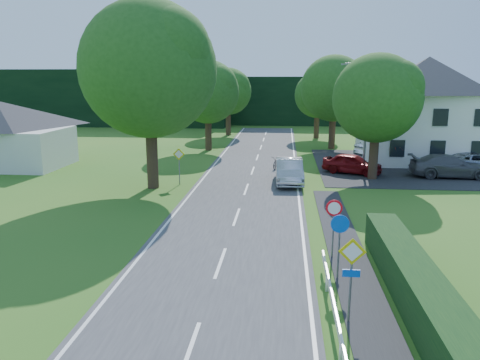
# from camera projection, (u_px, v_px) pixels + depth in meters

# --- Properties ---
(road) EXTENTS (7.00, 80.00, 0.04)m
(road) POSITION_uv_depth(u_px,v_px,m) (240.00, 207.00, 25.64)
(road) COLOR #3A3A3D
(road) RESTS_ON ground
(parking_pad) EXTENTS (14.00, 16.00, 0.04)m
(parking_pad) POSITION_uv_depth(u_px,v_px,m) (406.00, 166.00, 37.16)
(parking_pad) COLOR black
(parking_pad) RESTS_ON ground
(line_edge_left) EXTENTS (0.12, 80.00, 0.01)m
(line_edge_left) POSITION_uv_depth(u_px,v_px,m) (182.00, 205.00, 25.94)
(line_edge_left) COLOR white
(line_edge_left) RESTS_ON road
(line_edge_right) EXTENTS (0.12, 80.00, 0.01)m
(line_edge_right) POSITION_uv_depth(u_px,v_px,m) (300.00, 208.00, 25.33)
(line_edge_right) COLOR white
(line_edge_right) RESTS_ON road
(line_centre) EXTENTS (0.12, 80.00, 0.01)m
(line_centre) POSITION_uv_depth(u_px,v_px,m) (240.00, 206.00, 25.63)
(line_centre) COLOR white
(line_centre) RESTS_ON road
(tree_main) EXTENTS (9.40, 9.40, 11.64)m
(tree_main) POSITION_uv_depth(u_px,v_px,m) (150.00, 96.00, 28.83)
(tree_main) COLOR #225018
(tree_main) RESTS_ON ground
(tree_left_far) EXTENTS (7.00, 7.00, 8.58)m
(tree_left_far) POSITION_uv_depth(u_px,v_px,m) (208.00, 106.00, 44.62)
(tree_left_far) COLOR #225018
(tree_left_far) RESTS_ON ground
(tree_right_far) EXTENTS (7.40, 7.40, 9.09)m
(tree_right_far) POSITION_uv_depth(u_px,v_px,m) (333.00, 102.00, 45.39)
(tree_right_far) COLOR #225018
(tree_right_far) RESTS_ON ground
(tree_left_back) EXTENTS (6.60, 6.60, 8.07)m
(tree_left_back) POSITION_uv_depth(u_px,v_px,m) (228.00, 102.00, 56.29)
(tree_left_back) COLOR #225018
(tree_left_back) RESTS_ON ground
(tree_right_back) EXTENTS (6.20, 6.20, 7.56)m
(tree_right_back) POSITION_uv_depth(u_px,v_px,m) (317.00, 105.00, 53.43)
(tree_right_back) COLOR #225018
(tree_right_back) RESTS_ON ground
(tree_right_mid) EXTENTS (7.00, 7.00, 8.58)m
(tree_right_mid) POSITION_uv_depth(u_px,v_px,m) (376.00, 117.00, 31.70)
(tree_right_mid) COLOR #225018
(tree_right_mid) RESTS_ON ground
(treeline_left) EXTENTS (44.00, 6.00, 8.00)m
(treeline_left) POSITION_uv_depth(u_px,v_px,m) (77.00, 98.00, 68.20)
(treeline_left) COLOR black
(treeline_left) RESTS_ON ground
(treeline_right) EXTENTS (30.00, 5.00, 7.00)m
(treeline_right) POSITION_uv_depth(u_px,v_px,m) (324.00, 101.00, 68.85)
(treeline_right) COLOR black
(treeline_right) RESTS_ON ground
(house_white) EXTENTS (10.60, 8.40, 8.60)m
(house_white) POSITION_uv_depth(u_px,v_px,m) (425.00, 108.00, 38.94)
(house_white) COLOR white
(house_white) RESTS_ON ground
(streetlight) EXTENTS (2.03, 0.18, 8.00)m
(streetlight) POSITION_uv_depth(u_px,v_px,m) (365.00, 113.00, 33.65)
(streetlight) COLOR slate
(streetlight) RESTS_ON ground
(sign_priority_right) EXTENTS (0.78, 0.09, 2.59)m
(sign_priority_right) POSITION_uv_depth(u_px,v_px,m) (352.00, 265.00, 13.17)
(sign_priority_right) COLOR slate
(sign_priority_right) RESTS_ON ground
(sign_roundabout) EXTENTS (0.64, 0.08, 2.37)m
(sign_roundabout) POSITION_uv_depth(u_px,v_px,m) (339.00, 234.00, 16.12)
(sign_roundabout) COLOR slate
(sign_roundabout) RESTS_ON ground
(sign_speed_limit) EXTENTS (0.64, 0.11, 2.37)m
(sign_speed_limit) POSITION_uv_depth(u_px,v_px,m) (334.00, 215.00, 18.03)
(sign_speed_limit) COLOR slate
(sign_speed_limit) RESTS_ON ground
(sign_priority_left) EXTENTS (0.78, 0.09, 2.44)m
(sign_priority_left) POSITION_uv_depth(u_px,v_px,m) (179.00, 159.00, 30.53)
(sign_priority_left) COLOR slate
(sign_priority_left) RESTS_ON ground
(moving_car) EXTENTS (1.90, 5.02, 1.64)m
(moving_car) POSITION_uv_depth(u_px,v_px,m) (289.00, 171.00, 31.07)
(moving_car) COLOR #B3B3B8
(moving_car) RESTS_ON road
(motorcycle) EXTENTS (1.04, 1.91, 0.95)m
(motorcycle) POSITION_uv_depth(u_px,v_px,m) (277.00, 162.00, 36.13)
(motorcycle) COLOR black
(motorcycle) RESTS_ON road
(parked_car_red) EXTENTS (4.60, 3.44, 1.46)m
(parked_car_red) POSITION_uv_depth(u_px,v_px,m) (352.00, 164.00, 34.19)
(parked_car_red) COLOR maroon
(parked_car_red) RESTS_ON parking_pad
(parked_car_silver_a) EXTENTS (5.26, 4.03, 1.66)m
(parked_car_silver_a) POSITION_uv_depth(u_px,v_px,m) (383.00, 148.00, 40.96)
(parked_car_silver_a) COLOR silver
(parked_car_silver_a) RESTS_ON parking_pad
(parked_car_grey) EXTENTS (5.47, 2.25, 1.58)m
(parked_car_grey) POSITION_uv_depth(u_px,v_px,m) (450.00, 166.00, 32.93)
(parked_car_grey) COLOR #504F55
(parked_car_grey) RESTS_ON parking_pad
(parked_car_silver_b) EXTENTS (5.28, 3.27, 1.36)m
(parked_car_silver_b) POSITION_uv_depth(u_px,v_px,m) (475.00, 162.00, 35.14)
(parked_car_silver_b) COLOR #98989E
(parked_car_silver_b) RESTS_ON parking_pad
(parasol) EXTENTS (2.02, 2.06, 1.80)m
(parasol) POSITION_uv_depth(u_px,v_px,m) (394.00, 156.00, 36.44)
(parasol) COLOR red
(parasol) RESTS_ON parking_pad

